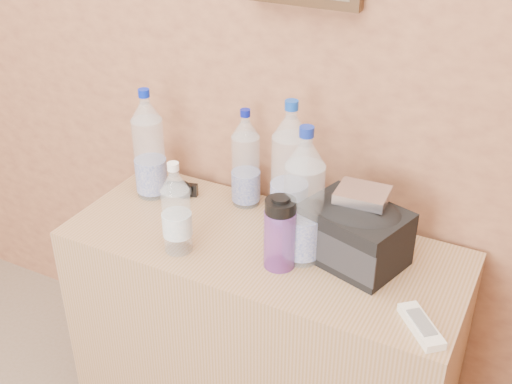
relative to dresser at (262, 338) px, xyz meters
The scene contains 11 objects.
dresser is the anchor object (origin of this frame).
pet_large_a 0.65m from the dresser, 168.78° to the left, with size 0.09×0.09×0.34m.
pet_large_b 0.52m from the dresser, 130.17° to the left, with size 0.08×0.08×0.30m.
pet_large_c 0.52m from the dresser, 81.07° to the left, with size 0.10×0.10×0.37m.
pet_large_d 0.52m from the dresser, ahead, with size 0.10×0.10×0.37m.
pet_small 0.51m from the dresser, 145.14° to the right, with size 0.07×0.07×0.26m.
nalgene_bottle 0.45m from the dresser, 40.24° to the right, with size 0.08×0.08×0.20m.
sunglasses 0.53m from the dresser, 162.73° to the left, with size 0.15×0.06×0.04m, color black, non-canonical shape.
ac_remote 0.61m from the dresser, 17.11° to the right, with size 0.15×0.05×0.02m, color silver.
toiletry_bag 0.49m from the dresser, ahead, with size 0.25×0.18×0.17m, color black, non-canonical shape.
foil_packet 0.58m from the dresser, 14.24° to the left, with size 0.13×0.11×0.03m, color white.
Camera 1 is at (0.89, 0.46, 1.67)m, focal length 45.00 mm.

